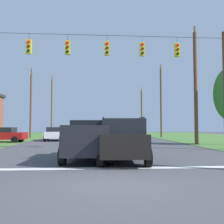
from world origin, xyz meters
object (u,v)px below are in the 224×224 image
Objects in this scene: utility_pole_distant_right at (31,103)px; pickup_truck at (89,140)px; utility_pole_far_right at (161,101)px; overhead_signal_span at (106,80)px; distant_car_crossing_white at (55,134)px; distant_car_far_parked at (123,133)px; suv_black at (122,139)px; utility_pole_distant_left at (52,106)px; utility_pole_mid_right at (196,86)px; distant_car_oncoming at (4,135)px; utility_pole_near_left at (142,112)px.

pickup_truck is at bearing -69.14° from utility_pole_distant_right.
utility_pole_far_right reaches higher than utility_pole_distant_right.
overhead_signal_span is 13.70m from distant_car_crossing_white.
suv_black is at bearing -96.64° from distant_car_far_parked.
overhead_signal_span is 20.28m from utility_pole_far_right.
utility_pole_distant_left is at bearing 105.72° from overhead_signal_span.
distant_car_oncoming is at bearing 167.38° from utility_pole_mid_right.
suv_black is 0.53× the size of utility_pole_near_left.
overhead_signal_span is at bearing -101.84° from distant_car_far_parked.
utility_pole_far_right reaches higher than pickup_truck.
overhead_signal_span is 32.45m from utility_pole_near_left.
pickup_truck is at bearing -77.54° from utility_pole_distant_left.
distant_car_oncoming and distant_car_far_parked have the same top height.
pickup_truck is 1.25× the size of distant_car_oncoming.
utility_pole_far_right is 1.15× the size of utility_pole_near_left.
utility_pole_mid_right is at bearing 44.47° from pickup_truck.
distant_car_crossing_white is at bearing 108.83° from suv_black.
pickup_truck is at bearing -104.84° from utility_pole_near_left.
utility_pole_far_right is at bearing 66.49° from pickup_truck.
utility_pole_distant_right is (0.36, 9.02, 3.99)m from distant_car_oncoming.
distant_car_oncoming is 0.38× the size of utility_pole_distant_left.
utility_pole_distant_right reaches higher than distant_car_crossing_white.
utility_pole_mid_right is 13.23m from utility_pole_far_right.
utility_pole_distant_left is at bearing 87.93° from distant_car_oncoming.
distant_car_far_parked is at bearing -106.80° from utility_pole_near_left.
utility_pole_near_left reaches higher than pickup_truck.
distant_car_oncoming is (-10.42, 14.23, -0.27)m from suv_black.
utility_pole_distant_left reaches higher than distant_car_far_parked.
overhead_signal_span is at bearing -66.17° from distant_car_crossing_white.
overhead_signal_span is 20.55m from utility_pole_distant_right.
utility_pole_distant_left is at bearing 177.14° from utility_pole_near_left.
suv_black is 1.11× the size of distant_car_oncoming.
utility_pole_mid_right is at bearing -90.03° from utility_pole_near_left.
pickup_truck is 13.84m from utility_pole_mid_right.
utility_pole_far_right is (14.03, 6.31, 4.37)m from distant_car_crossing_white.
overhead_signal_span is 5.71m from pickup_truck.
suv_black is 0.46× the size of utility_pole_far_right.
utility_pole_distant_left reaches higher than utility_pole_far_right.
utility_pole_mid_right is (18.26, -4.09, 4.45)m from distant_car_oncoming.
distant_car_crossing_white is 0.48× the size of utility_pole_near_left.
utility_pole_near_left is (8.37, 31.35, -0.35)m from overhead_signal_span.
utility_pole_far_right is at bearing 24.23° from distant_car_crossing_white.
distant_car_crossing_white is 23.97m from utility_pole_near_left.
distant_car_crossing_white is 0.42× the size of utility_pole_far_right.
distant_car_far_parked is at bearing 77.58° from pickup_truck.
overhead_signal_span is 3.11× the size of pickup_truck.
distant_car_crossing_white and distant_car_oncoming have the same top height.
distant_car_far_parked is at bearing 78.16° from overhead_signal_span.
utility_pole_distant_right is (-10.06, 23.26, 3.72)m from suv_black.
utility_pole_near_left reaches higher than suv_black.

